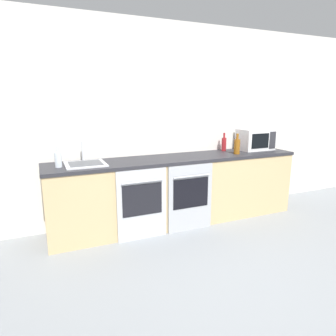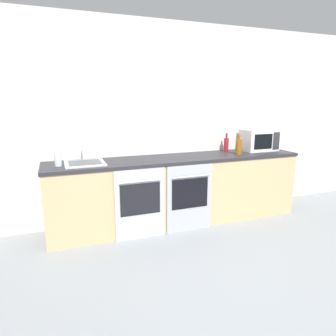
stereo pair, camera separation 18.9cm
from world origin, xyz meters
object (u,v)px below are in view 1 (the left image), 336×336
(sink, at_px, (85,163))
(bottle_red, at_px, (224,144))
(microwave, at_px, (255,139))
(bottle_clear, at_px, (58,159))
(bottle_amber, at_px, (237,146))
(oven_left, at_px, (142,204))
(oven_right, at_px, (190,197))

(sink, bearing_deg, bottle_red, 5.09)
(microwave, distance_m, bottle_red, 0.50)
(sink, bearing_deg, bottle_clear, -176.72)
(bottle_amber, xyz_separation_m, bottle_clear, (-2.30, 0.09, -0.02))
(bottle_amber, distance_m, bottle_clear, 2.30)
(oven_left, relative_size, bottle_red, 3.21)
(bottle_clear, height_order, sink, sink)
(microwave, bearing_deg, bottle_clear, -177.95)
(bottle_red, xyz_separation_m, bottle_clear, (-2.28, -0.19, -0.01))
(microwave, bearing_deg, bottle_amber, -157.74)
(bottle_amber, xyz_separation_m, sink, (-2.01, 0.11, -0.10))
(microwave, bearing_deg, bottle_red, 168.96)
(oven_left, height_order, bottle_clear, bottle_clear)
(oven_left, distance_m, bottle_red, 1.60)
(bottle_clear, relative_size, sink, 0.51)
(oven_right, height_order, bottle_clear, bottle_clear)
(microwave, xyz_separation_m, sink, (-2.47, -0.08, -0.14))
(microwave, bearing_deg, sink, -178.09)
(oven_right, relative_size, bottle_red, 3.21)
(oven_left, bearing_deg, bottle_red, 18.96)
(microwave, xyz_separation_m, bottle_amber, (-0.46, -0.19, -0.04))
(microwave, relative_size, bottle_red, 1.88)
(microwave, height_order, bottle_red, microwave)
(oven_right, bearing_deg, bottle_red, 31.67)
(oven_right, xyz_separation_m, bottle_red, (0.79, 0.49, 0.56))
(oven_left, xyz_separation_m, sink, (-0.57, 0.31, 0.47))
(sink, bearing_deg, microwave, 1.91)
(oven_left, xyz_separation_m, bottle_amber, (1.44, 0.20, 0.57))
(bottle_amber, height_order, sink, bottle_amber)
(microwave, bearing_deg, oven_left, -168.34)
(oven_left, distance_m, microwave, 2.04)
(bottle_red, bearing_deg, sink, -174.91)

